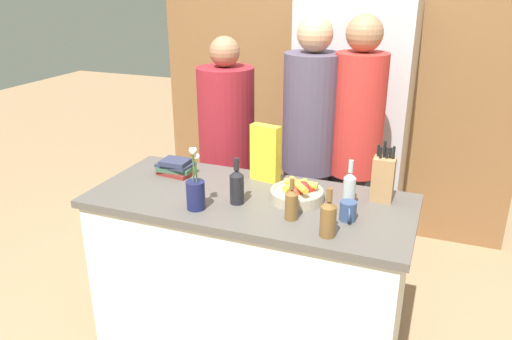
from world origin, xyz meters
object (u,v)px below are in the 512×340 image
at_px(person_in_blue, 310,146).
at_px(knife_block, 383,178).
at_px(refrigerator, 352,130).
at_px(flower_vase, 196,192).
at_px(bottle_vinegar, 349,188).
at_px(cereal_box, 265,153).
at_px(bottle_oil, 292,203).
at_px(fruit_bowl, 298,193).
at_px(person_in_red_tee, 356,147).
at_px(coffee_mug, 348,211).
at_px(book_stack, 176,167).
at_px(bottle_water, 328,217).
at_px(bottle_wine, 237,186).
at_px(person_at_sink, 227,148).

bearing_deg(person_in_blue, knife_block, -34.76).
xyz_separation_m(refrigerator, flower_vase, (-0.46, -1.60, 0.08)).
height_order(refrigerator, person_in_blue, refrigerator).
xyz_separation_m(knife_block, bottle_vinegar, (-0.14, -0.13, -0.02)).
distance_m(flower_vase, cereal_box, 0.51).
bearing_deg(bottle_oil, fruit_bowl, 98.71).
xyz_separation_m(cereal_box, bottle_oil, (0.28, -0.41, -0.08)).
height_order(bottle_vinegar, person_in_red_tee, person_in_red_tee).
distance_m(coffee_mug, book_stack, 1.07).
bearing_deg(person_in_red_tee, knife_block, -48.77).
relative_size(knife_block, cereal_box, 0.98).
bearing_deg(knife_block, bottle_water, -109.49).
distance_m(flower_vase, person_in_blue, 0.96).
distance_m(bottle_wine, person_in_blue, 0.78).
xyz_separation_m(book_stack, person_in_blue, (0.66, 0.53, 0.04)).
height_order(fruit_bowl, bottle_wine, bottle_wine).
xyz_separation_m(knife_block, coffee_mug, (-0.11, -0.29, -0.07)).
xyz_separation_m(knife_block, book_stack, (-1.16, -0.07, -0.08)).
height_order(knife_block, cereal_box, cereal_box).
height_order(bottle_vinegar, bottle_wine, bottle_vinegar).
bearing_deg(bottle_vinegar, person_at_sink, 147.18).
bearing_deg(person_in_red_tee, person_at_sink, -163.95).
distance_m(fruit_bowl, person_in_blue, 0.63).
bearing_deg(person_in_blue, person_in_red_tee, 11.08).
xyz_separation_m(fruit_bowl, bottle_water, (0.23, -0.31, 0.05)).
relative_size(knife_block, person_in_red_tee, 0.17).
distance_m(refrigerator, person_at_sink, 0.99).
bearing_deg(book_stack, bottle_wine, -25.71).
height_order(bottle_wine, person_in_red_tee, person_in_red_tee).
bearing_deg(knife_block, cereal_box, 176.80).
bearing_deg(person_in_red_tee, person_in_blue, -160.72).
relative_size(flower_vase, bottle_oil, 1.55).
relative_size(flower_vase, cereal_box, 1.00).
height_order(bottle_oil, bottle_water, bottle_water).
relative_size(bottle_vinegar, bottle_water, 1.06).
relative_size(fruit_bowl, flower_vase, 0.86).
distance_m(knife_block, bottle_water, 0.50).
bearing_deg(knife_block, book_stack, -176.62).
xyz_separation_m(fruit_bowl, person_in_blue, (-0.11, 0.62, 0.04)).
xyz_separation_m(bottle_oil, person_at_sink, (-0.72, 0.85, -0.08)).
height_order(refrigerator, person_in_red_tee, refrigerator).
bearing_deg(cereal_box, bottle_oil, -55.40).
bearing_deg(bottle_vinegar, book_stack, 176.41).
relative_size(bottle_wine, person_at_sink, 0.15).
distance_m(knife_block, bottle_vinegar, 0.20).
distance_m(bottle_wine, person_at_sink, 0.88).
height_order(bottle_oil, bottle_vinegar, bottle_vinegar).
height_order(coffee_mug, bottle_wine, bottle_wine).
relative_size(bottle_oil, bottle_water, 0.91).
bearing_deg(person_in_blue, cereal_box, -100.97).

